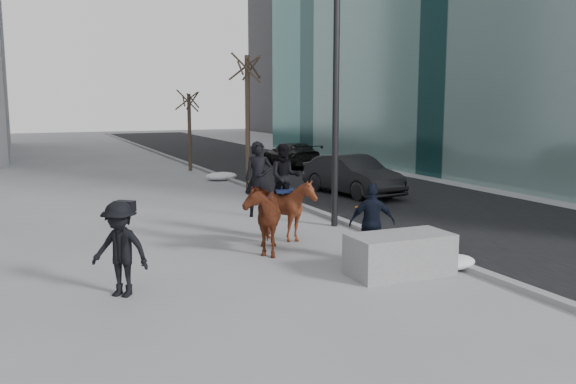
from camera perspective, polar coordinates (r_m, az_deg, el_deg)
name	(u,v)px	position (r m, az deg, el deg)	size (l,w,h in m)	color
ground	(311,270)	(13.01, 2.17, -7.28)	(120.00, 120.00, 0.00)	gray
road	(357,188)	(24.90, 6.50, 0.37)	(8.00, 90.00, 0.01)	black
curb	(266,193)	(23.14, -2.07, -0.07)	(0.25, 90.00, 0.12)	gray
planter	(400,254)	(12.76, 10.43, -5.76)	(2.12, 1.06, 0.85)	gray
car_near	(352,175)	(23.08, 6.03, 1.59)	(1.59, 4.56, 1.50)	black
car_far	(291,154)	(32.64, 0.31, 3.53)	(1.84, 4.51, 1.31)	black
tree_near	(248,118)	(22.96, -3.80, 6.92)	(1.20, 1.20, 5.76)	#3C3223
tree_far	(190,128)	(31.03, -9.20, 5.90)	(1.20, 1.20, 4.28)	#392A21
mounted_left	(261,211)	(14.36, -2.56, -1.80)	(1.51, 2.20, 2.60)	#4E190F
mounted_right	(287,202)	(15.45, -0.11, -0.96)	(1.65, 1.76, 2.47)	#4B230F
feeder	(372,223)	(13.55, 7.87, -2.89)	(1.11, 1.00, 1.75)	black
camera_crew	(120,249)	(11.51, -15.43, -5.14)	(1.28, 1.23, 1.75)	black
lamppost	(336,47)	(17.15, 4.52, 13.39)	(0.25, 0.80, 9.09)	black
snow_piles	(271,195)	(21.93, -1.64, -0.26)	(1.45, 16.62, 0.37)	silver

